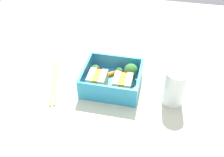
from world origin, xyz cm
name	(u,v)px	position (x,y,z in cm)	size (l,w,h in cm)	color
ground_plane	(112,89)	(0.00, 0.00, -1.00)	(120.00, 120.00, 2.00)	beige
bento_tray	(112,84)	(0.00, 0.00, 0.60)	(15.07, 13.41, 1.20)	#2D96C5
bento_rim	(112,76)	(0.00, 0.00, 3.45)	(15.07, 13.41, 4.50)	#2D96C5
sandwich_left	(123,85)	(-3.32, 2.61, 3.43)	(4.69, 5.22, 4.47)	beige
sandwich_center_left	(97,81)	(3.32, 2.61, 3.43)	(4.69, 5.22, 4.47)	beige
broccoli_floret	(131,71)	(-4.59, -2.98, 3.84)	(3.77, 3.77, 4.59)	#85C85D
strawberry_left	(119,72)	(-1.33, -3.15, 2.55)	(2.45, 2.45, 3.05)	red
carrot_stick_far_left	(107,75)	(1.80, -2.32, 1.76)	(1.12, 1.12, 5.35)	orange
strawberry_far_left	(95,70)	(5.22, -2.29, 2.78)	(2.91, 2.91, 3.51)	red
chopstick_pair	(54,81)	(16.08, 1.60, 0.35)	(7.57, 18.35, 0.70)	tan
drinking_glass	(174,88)	(-16.13, 2.65, 4.77)	(5.15, 5.15, 9.53)	white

